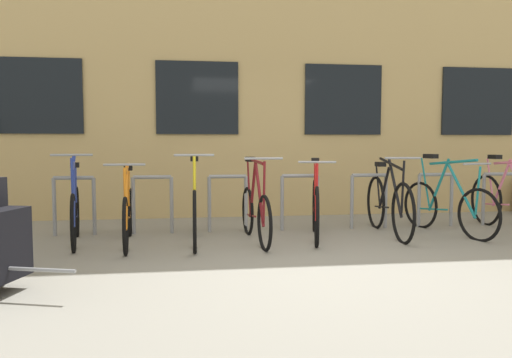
{
  "coord_description": "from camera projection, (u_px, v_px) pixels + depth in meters",
  "views": [
    {
      "loc": [
        -1.32,
        -4.55,
        1.19
      ],
      "look_at": [
        -0.48,
        1.6,
        0.74
      ],
      "focal_mm": 33.62,
      "sensor_mm": 36.0,
      "label": 1
    }
  ],
  "objects": [
    {
      "name": "bicycle_yellow",
      "position": [
        195.0,
        210.0,
        5.81
      ],
      "size": [
        0.44,
        1.8,
        1.1
      ],
      "color": "black",
      "rests_on": "ground"
    },
    {
      "name": "storefront_building",
      "position": [
        244.0,
        60.0,
        11.63
      ],
      "size": [
        28.0,
        8.02,
        6.48
      ],
      "color": "tan",
      "rests_on": "ground"
    },
    {
      "name": "bicycle_teal",
      "position": [
        447.0,
        205.0,
        6.37
      ],
      "size": [
        0.56,
        1.67,
        1.07
      ],
      "color": "black",
      "rests_on": "ground"
    },
    {
      "name": "bicycle_orange",
      "position": [
        128.0,
        214.0,
        5.7
      ],
      "size": [
        0.44,
        1.74,
        1.0
      ],
      "color": "black",
      "rests_on": "ground"
    },
    {
      "name": "bicycle_maroon",
      "position": [
        255.0,
        211.0,
        5.85
      ],
      "size": [
        0.44,
        1.64,
        1.06
      ],
      "color": "black",
      "rests_on": "ground"
    },
    {
      "name": "bicycle_red",
      "position": [
        316.0,
        207.0,
        6.08
      ],
      "size": [
        0.54,
        1.7,
        1.03
      ],
      "color": "black",
      "rests_on": "ground"
    },
    {
      "name": "ground_plane",
      "position": [
        325.0,
        264.0,
        4.76
      ],
      "size": [
        42.0,
        42.0,
        0.0
      ],
      "primitive_type": "plane",
      "color": "gray"
    },
    {
      "name": "bike_rack",
      "position": [
        300.0,
        196.0,
        6.63
      ],
      "size": [
        6.55,
        0.05,
        0.78
      ],
      "color": "gray",
      "rests_on": "ground"
    },
    {
      "name": "bicycle_black",
      "position": [
        388.0,
        204.0,
        6.29
      ],
      "size": [
        0.44,
        1.83,
        1.06
      ],
      "color": "black",
      "rests_on": "ground"
    },
    {
      "name": "bicycle_pink",
      "position": [
        509.0,
        201.0,
        6.56
      ],
      "size": [
        0.44,
        1.82,
        1.06
      ],
      "color": "black",
      "rests_on": "ground"
    },
    {
      "name": "bicycle_blue",
      "position": [
        75.0,
        212.0,
        5.75
      ],
      "size": [
        0.47,
        1.61,
        1.1
      ],
      "color": "black",
      "rests_on": "ground"
    }
  ]
}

